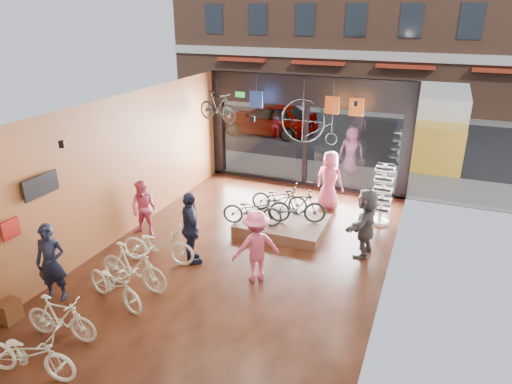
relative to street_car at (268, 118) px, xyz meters
The scene contains 33 objects.
ground_plane 12.57m from the street_car, 73.09° to the right, with size 7.00×12.00×0.04m, color black.
ceiling 12.90m from the street_car, 73.09° to the right, with size 7.00×12.00×0.04m, color black.
wall_left 12.05m from the street_car, 89.39° to the right, with size 0.04×12.00×3.80m, color #9A582F.
wall_right 14.02m from the street_car, 59.15° to the right, with size 0.04×12.00×3.80m, color beige.
wall_back 18.42m from the street_car, 78.56° to the right, with size 7.00×0.04×3.80m, color beige.
storefront 7.10m from the street_car, 58.71° to the right, with size 7.00×0.26×3.80m, color black, non-canonical shape.
exit_sign 6.63m from the street_car, 78.48° to the right, with size 0.35×0.06×0.18m, color #198C26.
street_road 4.79m from the street_car, 39.44° to the left, with size 30.00×18.00×0.02m, color black.
sidewalk_near 6.08m from the street_car, 52.77° to the right, with size 30.00×2.40×0.12m, color slate.
sidewalk_far 7.93m from the street_car, 62.48° to the left, with size 30.00×2.00×0.12m, color slate.
street_car is the anchor object (origin of this frame).
box_truck 7.81m from the street_car, ahead, with size 2.26×6.78×2.67m, color silver, non-canonical shape.
floor_bike_0 16.66m from the street_car, 83.28° to the right, with size 0.61×1.75×0.92m, color beige.
floor_bike_1 15.70m from the street_car, 83.65° to the right, with size 0.43×1.51×0.91m, color beige.
floor_bike_2 14.45m from the street_car, 82.18° to the right, with size 0.61×1.74×0.91m, color beige.
floor_bike_3 13.83m from the street_car, 81.74° to the right, with size 0.50×1.79×1.07m, color beige.
floor_bike_4 12.68m from the street_car, 81.54° to the right, with size 0.65×1.85×0.97m, color beige.
display_platform 10.57m from the street_car, 67.04° to the right, with size 2.40×1.80×0.30m, color #4E3224.
display_bike_left 10.83m from the street_car, 71.58° to the right, with size 0.57×1.64×0.86m, color black.
display_bike_mid 10.69m from the street_car, 65.00° to the right, with size 0.45×1.59×0.96m, color black.
display_bike_right 9.96m from the street_car, 67.41° to the right, with size 0.57×1.64×0.86m, color black.
customer_0 14.66m from the street_car, 87.47° to the right, with size 0.64×0.42×1.75m, color #161C33.
customer_1 11.42m from the street_car, 86.53° to the right, with size 0.76×0.59×1.57m, color #CC4C72.
customer_2 12.50m from the street_car, 77.87° to the right, with size 1.08×0.45×1.85m, color #161C33.
customer_3 13.08m from the street_car, 70.49° to the right, with size 1.11×0.64×1.71m, color #CC4C72.
customer_4 9.13m from the street_car, 57.34° to the right, with size 0.90×0.58×1.84m, color #CC4C72.
customer_5 12.11m from the street_car, 57.74° to the right, with size 1.65×0.53×1.78m, color #3F3F44.
sunglasses_rack 10.54m from the street_car, 51.23° to the right, with size 0.53×0.43×1.79m, color white, non-canonical shape.
penny_farthing 8.36m from the street_car, 59.81° to the right, with size 1.78×0.06×1.43m, color black, non-canonical shape.
hung_bike 8.17m from the street_car, 81.25° to the right, with size 0.45×1.58×0.95m, color black.
jersey_left 7.47m from the street_car, 72.67° to the right, with size 0.45×0.03×0.55m, color #1E3F99.
jersey_mid 8.54m from the street_car, 55.56° to the right, with size 0.45×0.03×0.55m, color #CC5919.
jersey_right 8.97m from the street_car, 51.49° to the right, with size 0.45×0.03×0.55m, color #CC5919.
Camera 1 is at (4.13, -8.74, 5.85)m, focal length 32.00 mm.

